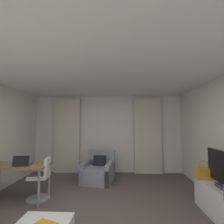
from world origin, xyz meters
TOP-DOWN VIEW (x-y plane):
  - wall_window at (0.00, 3.03)m, footprint 5.12×0.06m
  - ceiling at (0.00, 0.00)m, footprint 5.12×6.12m
  - curtain_left_panel at (-1.38, 2.90)m, footprint 0.90×0.06m
  - curtain_right_panel at (1.38, 2.90)m, footprint 0.90×0.06m
  - armchair at (-0.18, 2.10)m, footprint 0.93×0.98m
  - desk at (-1.77, 0.85)m, footprint 1.28×0.59m
  - desk_chair at (-1.28, 0.90)m, footprint 0.48×0.48m
  - laptop at (-1.62, 0.74)m, footprint 0.36×0.30m
  - handbag_primary at (2.11, 0.73)m, footprint 0.30×0.14m

SIDE VIEW (x-z plane):
  - armchair at x=-0.18m, z-range -0.14..0.69m
  - desk_chair at x=-1.28m, z-range -0.05..0.83m
  - handbag_primary at x=2.11m, z-range 0.47..0.84m
  - desk at x=-1.77m, z-range 0.31..1.06m
  - laptop at x=-1.62m, z-range 0.69..0.90m
  - curtain_left_panel at x=-1.38m, z-range 0.00..2.50m
  - curtain_right_panel at x=1.38m, z-range 0.00..2.50m
  - wall_window at x=0.00m, z-range 0.00..2.60m
  - ceiling at x=0.00m, z-range 2.60..2.66m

